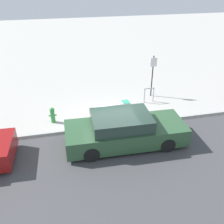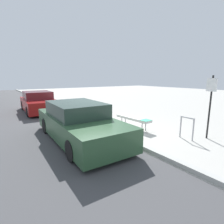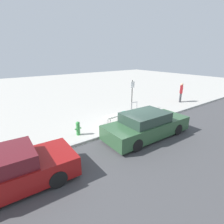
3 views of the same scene
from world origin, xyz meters
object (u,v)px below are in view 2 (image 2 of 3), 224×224
sign_post (210,101)px  parked_car_far (38,102)px  bench (133,118)px  bike_rack (187,126)px  parked_car_near (78,123)px  fire_hydrant (96,110)px

sign_post → parked_car_far: (-9.02, -3.94, -0.77)m
bench → sign_post: (2.55, 1.36, 0.94)m
bench → bike_rack: 2.26m
parked_car_near → parked_car_far: bearing=-178.6°
bike_rack → parked_car_near: 3.95m
fire_hydrant → parked_car_near: (2.81, -2.30, 0.22)m
fire_hydrant → parked_car_far: size_ratio=0.18×
fire_hydrant → parked_car_near: size_ratio=0.16×
parked_car_near → parked_car_far: parked_car_near is taller
bike_rack → parked_car_far: size_ratio=0.19×
bench → fire_hydrant: (-2.87, -0.29, -0.03)m
bike_rack → sign_post: size_ratio=0.36×
bench → parked_car_far: bearing=-161.9°
bike_rack → sign_post: bearing=60.7°
bench → parked_car_far: size_ratio=0.42×
bike_rack → bench: bearing=-162.9°
bench → fire_hydrant: 2.89m
sign_post → parked_car_near: bearing=-123.5°
parked_car_far → sign_post: bearing=25.8°
bike_rack → fire_hydrant: bike_rack is taller
bench → parked_car_far: (-6.46, -2.58, 0.18)m
sign_post → parked_car_near: size_ratio=0.48×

